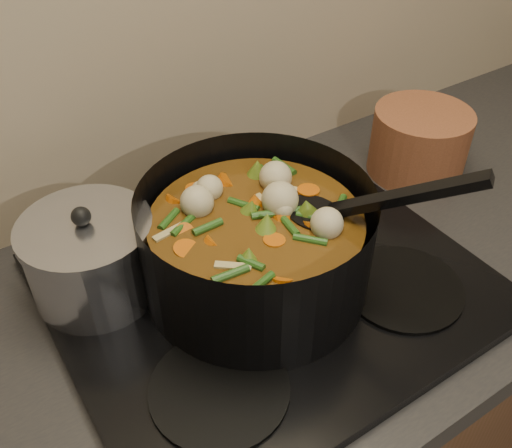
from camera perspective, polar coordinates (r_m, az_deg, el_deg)
counter at (r=1.26m, az=0.77°, el=-20.83°), size 2.64×0.64×0.91m
stovetop at (r=0.88m, az=1.03°, el=-5.92°), size 0.62×0.54×0.03m
stockpot at (r=0.82m, az=0.06°, el=-2.13°), size 0.43×0.43×0.24m
saucepan at (r=0.85m, az=-16.13°, el=-3.24°), size 0.19×0.19×0.15m
terracotta_crock at (r=1.15m, az=15.99°, el=7.84°), size 0.20×0.20×0.13m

